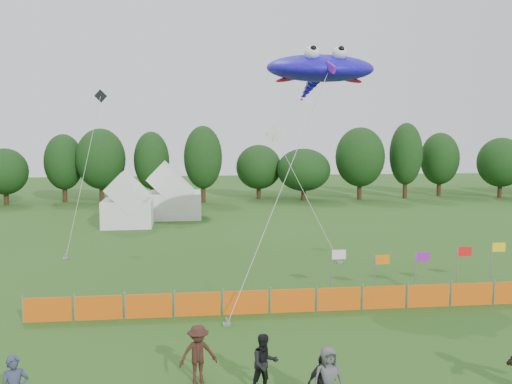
{
  "coord_description": "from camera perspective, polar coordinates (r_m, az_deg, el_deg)",
  "views": [
    {
      "loc": [
        -2.77,
        -16.53,
        7.67
      ],
      "look_at": [
        0.0,
        6.0,
        5.2
      ],
      "focal_mm": 40.0,
      "sensor_mm": 36.0,
      "label": 1
    }
  ],
  "objects": [
    {
      "name": "small_kite_white",
      "position": [
        39.6,
        3.13,
        3.3
      ],
      "size": [
        3.22,
        10.03,
        8.12
      ],
      "color": "white",
      "rests_on": "ground"
    },
    {
      "name": "small_kite_dark",
      "position": [
        40.03,
        -16.36,
        4.05
      ],
      "size": [
        1.83,
        8.19,
        10.6
      ],
      "color": "black",
      "rests_on": "ground"
    },
    {
      "name": "ground",
      "position": [
        18.43,
        2.4,
        -18.39
      ],
      "size": [
        160.0,
        160.0,
        0.0
      ],
      "primitive_type": "plane",
      "color": "#234C16",
      "rests_on": "ground"
    },
    {
      "name": "stingray_kite",
      "position": [
        31.55,
        6.32,
        12.08
      ],
      "size": [
        8.68,
        16.23,
        11.99
      ],
      "color": "#1E10F0",
      "rests_on": "ground"
    },
    {
      "name": "spectator_d",
      "position": [
        16.64,
        6.6,
        -18.32
      ],
      "size": [
        0.98,
        0.67,
        1.54
      ],
      "primitive_type": "imported",
      "rotation": [
        0.0,
        0.0,
        0.36
      ],
      "color": "black",
      "rests_on": "ground"
    },
    {
      "name": "barrier_fence",
      "position": [
        24.54,
        3.69,
        -10.79
      ],
      "size": [
        21.9,
        0.06,
        1.0
      ],
      "color": "#DE570C",
      "rests_on": "ground"
    },
    {
      "name": "tent_left",
      "position": [
        46.78,
        -12.7,
        -1.2
      ],
      "size": [
        3.95,
        3.95,
        3.49
      ],
      "color": "white",
      "rests_on": "ground"
    },
    {
      "name": "tent_right",
      "position": [
        50.48,
        -8.5,
        -0.46
      ],
      "size": [
        5.25,
        4.2,
        3.71
      ],
      "color": "white",
      "rests_on": "ground"
    },
    {
      "name": "treeline",
      "position": [
        61.71,
        -2.93,
        2.96
      ],
      "size": [
        104.57,
        8.78,
        8.36
      ],
      "color": "#382314",
      "rests_on": "ground"
    },
    {
      "name": "spectator_c",
      "position": [
        18.05,
        -5.81,
        -15.83
      ],
      "size": [
        1.28,
        0.9,
        1.81
      ],
      "primitive_type": "imported",
      "rotation": [
        0.0,
        0.0,
        0.21
      ],
      "color": "#351B15",
      "rests_on": "ground"
    },
    {
      "name": "flag_row",
      "position": [
        28.48,
        16.02,
        -6.8
      ],
      "size": [
        8.73,
        0.63,
        2.2
      ],
      "color": "gray",
      "rests_on": "ground"
    },
    {
      "name": "spectator_e",
      "position": [
        16.57,
        7.19,
        -18.0
      ],
      "size": [
        0.94,
        0.69,
        1.78
      ],
      "primitive_type": "imported",
      "rotation": [
        0.0,
        0.0,
        0.15
      ],
      "color": "#4B4C50",
      "rests_on": "ground"
    },
    {
      "name": "spectator_b",
      "position": [
        17.39,
        0.87,
        -16.78
      ],
      "size": [
        0.99,
        0.85,
        1.76
      ],
      "primitive_type": "imported",
      "rotation": [
        0.0,
        0.0,
        0.24
      ],
      "color": "black",
      "rests_on": "ground"
    }
  ]
}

